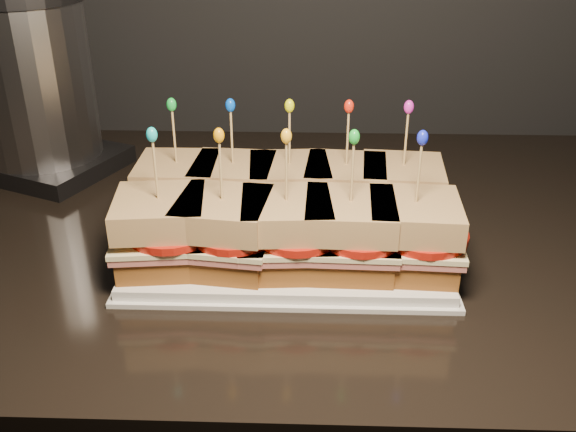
{
  "coord_description": "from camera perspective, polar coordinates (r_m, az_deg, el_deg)",
  "views": [
    {
      "loc": [
        -0.73,
        0.85,
        1.29
      ],
      "look_at": [
        -0.76,
        1.54,
        0.93
      ],
      "focal_mm": 40.0,
      "sensor_mm": 36.0,
      "label": 1
    }
  ],
  "objects": [
    {
      "name": "sandwich_9_frill",
      "position": [
        0.69,
        11.87,
        6.83
      ],
      "size": [
        0.01,
        0.01,
        0.02
      ],
      "primitive_type": "ellipsoid",
      "color": "#1827E4",
      "rests_on": "sandwich_9_pick"
    },
    {
      "name": "sandwich_2_ham",
      "position": [
        0.83,
        0.12,
        1.32
      ],
      "size": [
        0.12,
        0.11,
        0.01
      ],
      "primitive_type": "cube",
      "rotation": [
        0.0,
        0.0,
        0.08
      ],
      "color": "#B95051",
      "rests_on": "sandwich_2_bread_bot"
    },
    {
      "name": "sandwich_8_pick",
      "position": [
        0.7,
        5.73,
        3.55
      ],
      "size": [
        0.0,
        0.0,
        0.09
      ],
      "primitive_type": "cylinder",
      "color": "tan",
      "rests_on": "sandwich_8_bread_top"
    },
    {
      "name": "sandwich_2_tomato",
      "position": [
        0.82,
        0.95,
        2.04
      ],
      "size": [
        0.1,
        0.1,
        0.01
      ],
      "primitive_type": "cylinder",
      "color": "#B61A0E",
      "rests_on": "sandwich_2_cheese"
    },
    {
      "name": "sandwich_5_tomato",
      "position": [
        0.74,
        -10.38,
        -1.34
      ],
      "size": [
        0.1,
        0.1,
        0.01
      ],
      "primitive_type": "cylinder",
      "color": "#B61A0E",
      "rests_on": "sandwich_5_cheese"
    },
    {
      "name": "sandwich_5_bread_top",
      "position": [
        0.74,
        -11.34,
        0.37
      ],
      "size": [
        0.11,
        0.11,
        0.03
      ],
      "primitive_type": "cube",
      "rotation": [
        0.0,
        0.0,
        0.11
      ],
      "color": "brown",
      "rests_on": "sandwich_5_tomato"
    },
    {
      "name": "sandwich_7_bread_bot",
      "position": [
        0.74,
        -0.14,
        -3.48
      ],
      "size": [
        0.1,
        0.1,
        0.03
      ],
      "primitive_type": "cube",
      "rotation": [
        0.0,
        0.0,
        0.07
      ],
      "color": "#5E3013",
      "rests_on": "platter"
    },
    {
      "name": "platter_rim",
      "position": [
        0.81,
        0.0,
        -3.3
      ],
      "size": [
        0.39,
        0.25,
        0.01
      ],
      "primitive_type": "cube",
      "color": "white",
      "rests_on": "granite_slab"
    },
    {
      "name": "sandwich_4_tomato",
      "position": [
        0.83,
        10.9,
        1.86
      ],
      "size": [
        0.1,
        0.1,
        0.01
      ],
      "primitive_type": "cylinder",
      "color": "#B61A0E",
      "rests_on": "sandwich_4_cheese"
    },
    {
      "name": "sandwich_8_bread_bot",
      "position": [
        0.75,
        5.38,
        -3.55
      ],
      "size": [
        0.1,
        0.1,
        0.03
      ],
      "primitive_type": "cube",
      "rotation": [
        0.0,
        0.0,
        -0.03
      ],
      "color": "#5E3013",
      "rests_on": "platter"
    },
    {
      "name": "sandwich_5_bread_bot",
      "position": [
        0.76,
        -10.98,
        -3.23
      ],
      "size": [
        0.11,
        0.11,
        0.03
      ],
      "primitive_type": "cube",
      "rotation": [
        0.0,
        0.0,
        0.11
      ],
      "color": "#5E3013",
      "rests_on": "platter"
    },
    {
      "name": "sandwich_1_tomato",
      "position": [
        0.82,
        -4.05,
        2.1
      ],
      "size": [
        0.1,
        0.1,
        0.01
      ],
      "primitive_type": "cylinder",
      "color": "#B61A0E",
      "rests_on": "sandwich_1_cheese"
    },
    {
      "name": "sandwich_2_bread_top",
      "position": [
        0.82,
        0.13,
        3.6
      ],
      "size": [
        0.11,
        0.11,
        0.03
      ],
      "primitive_type": "cube",
      "rotation": [
        0.0,
        0.0,
        0.08
      ],
      "color": "brown",
      "rests_on": "sandwich_2_tomato"
    },
    {
      "name": "sandwich_4_cheese",
      "position": [
        0.84,
        9.99,
        1.59
      ],
      "size": [
        0.12,
        0.11,
        0.01
      ],
      "primitive_type": "cube",
      "rotation": [
        0.0,
        0.0,
        -0.08
      ],
      "color": "beige",
      "rests_on": "sandwich_4_ham"
    },
    {
      "name": "platter",
      "position": [
        0.8,
        0.0,
        -2.93
      ],
      "size": [
        0.38,
        0.23,
        0.02
      ],
      "primitive_type": "cube",
      "color": "white",
      "rests_on": "granite_slab"
    },
    {
      "name": "sandwich_0_frill",
      "position": [
        0.8,
        -10.32,
        9.72
      ],
      "size": [
        0.01,
        0.01,
        0.02
      ],
      "primitive_type": "ellipsoid",
      "color": "green",
      "rests_on": "sandwich_0_pick"
    },
    {
      "name": "sandwich_3_frill",
      "position": [
        0.79,
        5.44,
        9.68
      ],
      "size": [
        0.01,
        0.01,
        0.02
      ],
      "primitive_type": "ellipsoid",
      "color": "red",
      "rests_on": "sandwich_3_pick"
    },
    {
      "name": "sandwich_4_bread_top",
      "position": [
        0.82,
        10.15,
        3.41
      ],
      "size": [
        0.11,
        0.11,
        0.03
      ],
      "primitive_type": "cube",
      "rotation": [
        0.0,
        0.0,
        -0.08
      ],
      "color": "brown",
      "rests_on": "sandwich_4_tomato"
    },
    {
      "name": "sandwich_0_ham",
      "position": [
        0.85,
        -9.61,
        1.44
      ],
      "size": [
        0.11,
        0.1,
        0.01
      ],
      "primitive_type": "cube",
      "rotation": [
        0.0,
        0.0,
        0.01
      ],
      "color": "#B95051",
      "rests_on": "sandwich_0_bread_bot"
    },
    {
      "name": "sandwich_0_bread_bot",
      "position": [
        0.86,
        -9.53,
        0.38
      ],
      "size": [
        0.1,
        0.1,
        0.03
      ],
      "primitive_type": "cube",
      "rotation": [
        0.0,
        0.0,
        0.01
      ],
      "color": "#5E3013",
      "rests_on": "platter"
    },
    {
      "name": "sandwich_3_pick",
      "position": [
        0.8,
        5.3,
        6.6
      ],
      "size": [
        0.0,
        0.0,
        0.09
      ],
      "primitive_type": "cylinder",
      "color": "tan",
      "rests_on": "sandwich_3_bread_top"
    },
    {
      "name": "sandwich_6_cheese",
      "position": [
        0.74,
        -5.71,
        -1.72
      ],
      "size": [
        0.12,
        0.12,
        0.01
      ],
      "primitive_type": "cube",
      "rotation": [
        0.0,
        0.0,
        -0.13
      ],
      "color": "beige",
      "rests_on": "sandwich_6_ham"
    },
    {
      "name": "sandwich_7_pick",
      "position": [
        0.7,
        -0.15,
        3.65
      ],
      "size": [
        0.0,
        0.0,
        0.09
      ],
      "primitive_type": "cylinder",
      "color": "tan",
      "rests_on": "sandwich_7_bread_top"
    },
    {
      "name": "sandwich_3_bread_bot",
      "position": [
        0.84,
        5.02,
        0.16
      ],
      "size": [
        0.11,
        0.11,
        0.03
      ],
      "primitive_type": "cube",
      "rotation": [
        0.0,
        0.0,
        -0.08
      ],
      "color": "#5E3013",
      "rests_on": "platter"
    },
    {
      "name": "sandwich_2_pick",
      "position": [
        0.8,
        0.13,
        6.69
      ],
      "size": [
        0.0,
        0.0,
        0.09
      ],
      "primitive_type": "cylinder",
      "color": "tan",
      "rests_on": "sandwich_2_bread_top"
    },
    {
      "name": "sandwich_2_cheese",
      "position": [
        0.83,
        0.12,
        1.76
      ],
      "size": [
        0.12,
        0.11,
        0.01
      ],
      "primitive_type": "cube",
      "rotation": [
        0.0,
        0.0,
        0.08
      ],
      "color": "beige",
      "rests_on": "sandwich_2_ham"
    },
    {
      "name": "sandwich_6_bread_top",
      "position": [
        0.73,
        -5.81,
        0.29
      ],
      "size": [
        0.11,
        0.11,
        0.03
      ],
      "primitive_type": "cube",
      "rotation": [
        0.0,
        0.0,
        -0.13
      ],
      "color": "brown",
      "rests_on": "sandwich_6_tomato"
    },
    {
      "name": "sandwich_3_cheese",
      "position": [
        0.83,
        5.08,
        1.68
      ],
      "size": [
        0.12,
        0.11,
        0.01
      ],
      "primitive_type": "cube",
      "rotation": [
        0.0,
        0.0,
        -0.08
      ],
      "color": "beige",
      "rests_on": "sandwich_3_ham"
    },
    {
      "name": "sandwich_6_frill",
      "position": [
        0.69,
        -6.17,
        7.14
      ],
      "size": [
        0.01,
        0.01,
        0.02
      ],
      "primitive_type": "ellipsoid",
      "color": "#F69B07",
      "rests_on": "sandwich_6_pick"
    },
    {
      "name": "sandwich_7_ham",
      "position": [
        0.74,
        -0.14,
        -2.29
      ],
      "size": [
        0.11,
        0.11,
        0.01
      ],
      "primitive_type": "cube",
      "rotation": [
        0.0,
        0.0,
        0.07
      ],
      "color": "#B95051",
      "rests_on": "sandwich_7_bread_bot"
    },
    {
      "name": "granite_slab",
      "position": [
        0.96,
        22.54,
        -1.65
      ],
      "size": [
        2.6,
        0.75,
        0.03
      ],
      "primitive_type": "cube",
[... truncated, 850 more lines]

